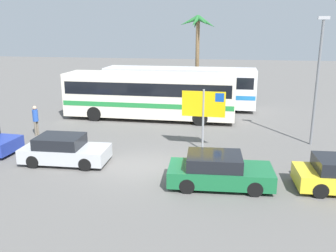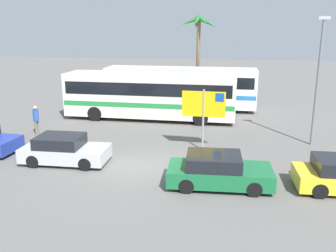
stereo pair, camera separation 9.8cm
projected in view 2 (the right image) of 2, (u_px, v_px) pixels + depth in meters
The scene contains 9 objects.
ground at pixel (142, 167), 16.72m from camera, with size 120.00×120.00×0.00m, color #605E5B.
bus_front_coach at pixel (150, 94), 25.11m from camera, with size 11.66×2.69×3.17m.
bus_rear_coach at pixel (180, 86), 28.49m from camera, with size 11.66×2.69×3.17m.
ferry_sign at pixel (204, 107), 18.43m from camera, with size 2.20×0.13×3.20m.
car_silver at pixel (64, 150), 17.10m from camera, with size 4.05×1.94×1.32m.
car_green at pixel (218, 171), 14.59m from camera, with size 4.25×2.14×1.32m.
pedestrian_crossing_lot at pixel (36, 118), 21.43m from camera, with size 0.32×0.32×1.79m.
lamp_post_left_side at pixel (318, 77), 18.99m from camera, with size 0.56×0.20×6.74m.
palm_tree_seaside at pixel (199, 31), 30.27m from camera, with size 3.09×3.04×7.21m.
Camera 2 is at (3.97, -15.18, 6.17)m, focal length 38.97 mm.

